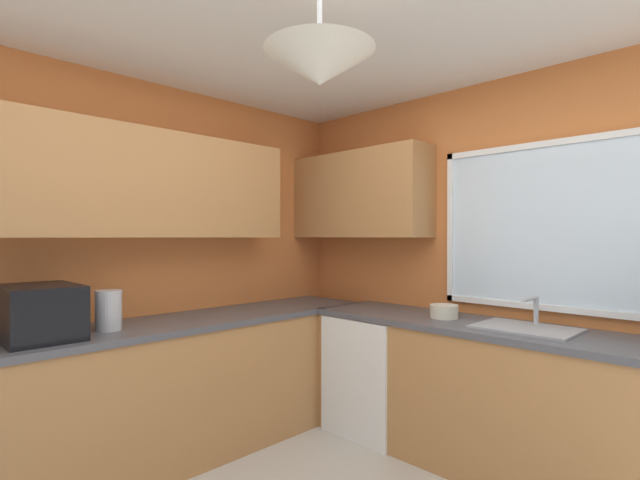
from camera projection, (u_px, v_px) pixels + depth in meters
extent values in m
cube|color=#D17238|center=(514.00, 264.00, 3.12)|extent=(3.81, 0.06, 2.54)
cube|color=#D17238|center=(125.00, 264.00, 3.14)|extent=(0.06, 3.78, 2.54)
cube|color=silver|center=(545.00, 226.00, 2.95)|extent=(1.27, 0.02, 1.00)
cube|color=white|center=(545.00, 144.00, 2.94)|extent=(1.35, 0.04, 0.04)
cube|color=white|center=(544.00, 307.00, 2.95)|extent=(1.35, 0.04, 0.04)
cube|color=white|center=(451.00, 227.00, 3.41)|extent=(0.04, 0.04, 1.08)
cube|color=#AD7542|center=(105.00, 181.00, 2.86)|extent=(0.32, 2.56, 0.70)
cube|color=#AD7542|center=(359.00, 195.00, 3.84)|extent=(1.27, 0.32, 0.70)
cylinder|color=#B7B7BC|center=(320.00, 4.00, 1.80)|extent=(0.02, 0.02, 0.35)
cone|color=silver|center=(320.00, 67.00, 1.81)|extent=(0.44, 0.44, 0.14)
cube|color=#AD7542|center=(147.00, 399.00, 2.90)|extent=(0.62, 3.36, 0.86)
cube|color=#4C4C51|center=(147.00, 327.00, 2.90)|extent=(0.65, 3.39, 0.04)
cube|color=#AD7542|center=(526.00, 409.00, 2.74)|extent=(2.87, 0.62, 0.86)
cube|color=#4C4C51|center=(526.00, 333.00, 2.74)|extent=(2.90, 0.65, 0.04)
cube|color=white|center=(377.00, 372.00, 3.49)|extent=(0.60, 0.60, 0.86)
cube|color=black|center=(39.00, 312.00, 2.48)|extent=(0.48, 0.36, 0.29)
cylinder|color=#B7B7BC|center=(109.00, 310.00, 2.72)|extent=(0.15, 0.15, 0.23)
cube|color=#9EA0A5|center=(526.00, 329.00, 2.74)|extent=(0.55, 0.40, 0.02)
cylinder|color=#B7B7BC|center=(536.00, 311.00, 2.85)|extent=(0.03, 0.03, 0.18)
cylinder|color=#B7B7BC|center=(530.00, 299.00, 2.78)|extent=(0.02, 0.20, 0.02)
cylinder|color=beige|center=(444.00, 311.00, 3.12)|extent=(0.19, 0.19, 0.09)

